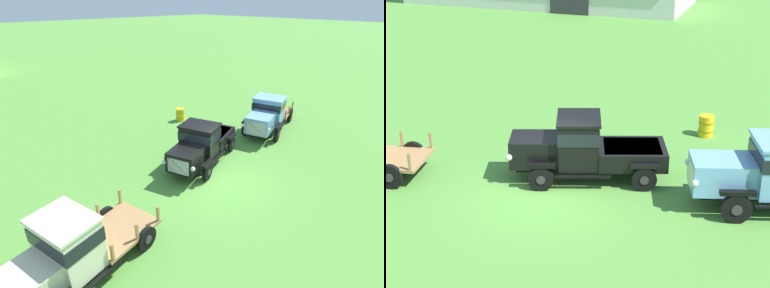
{
  "view_description": "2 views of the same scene",
  "coord_description": "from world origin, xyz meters",
  "views": [
    {
      "loc": [
        -8.74,
        -7.35,
        7.29
      ],
      "look_at": [
        0.29,
        2.02,
        1.0
      ],
      "focal_mm": 28.0,
      "sensor_mm": 36.0,
      "label": 1
    },
    {
      "loc": [
        6.32,
        -14.36,
        8.24
      ],
      "look_at": [
        0.29,
        2.02,
        1.0
      ],
      "focal_mm": 55.0,
      "sensor_mm": 36.0,
      "label": 2
    }
  ],
  "objects": [
    {
      "name": "oil_drum_near_fence",
      "position": [
        3.71,
        6.7,
        0.41
      ],
      "size": [
        0.59,
        0.59,
        0.82
      ],
      "color": "gold",
      "rests_on": "ground"
    },
    {
      "name": "vintage_truck_foreground_near",
      "position": [
        -7.09,
        -0.66,
        1.14
      ],
      "size": [
        5.21,
        2.86,
        2.19
      ],
      "color": "black",
      "rests_on": "ground"
    },
    {
      "name": "vintage_truck_second_in_line",
      "position": [
        0.62,
        1.72,
        1.05
      ],
      "size": [
        5.21,
        3.28,
        2.07
      ],
      "color": "black",
      "rests_on": "ground"
    },
    {
      "name": "ground_plane",
      "position": [
        0.0,
        0.0,
        0.0
      ],
      "size": [
        240.0,
        240.0,
        0.0
      ],
      "primitive_type": "plane",
      "color": "#518E38"
    },
    {
      "name": "vintage_truck_midrow_center",
      "position": [
        6.17,
        1.67,
        1.13
      ],
      "size": [
        5.79,
        3.36,
        2.11
      ],
      "color": "black",
      "rests_on": "ground"
    }
  ]
}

